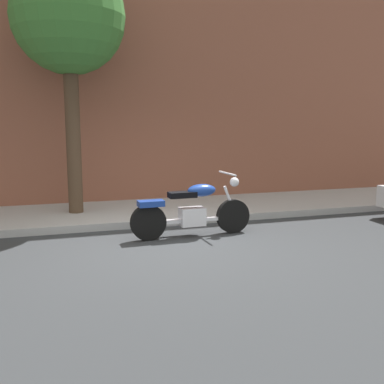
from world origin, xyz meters
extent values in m
plane|color=#303335|center=(0.00, 0.00, 0.00)|extent=(60.00, 60.00, 0.00)
cube|color=#AFAFAF|center=(0.00, 2.65, 0.07)|extent=(24.67, 2.46, 0.14)
cube|color=brown|center=(0.00, 4.13, 4.24)|extent=(24.67, 0.50, 8.48)
cylinder|color=black|center=(1.32, 0.58, 0.31)|extent=(0.62, 0.14, 0.62)
cylinder|color=black|center=(-0.26, 0.52, 0.31)|extent=(0.62, 0.14, 0.62)
cube|color=silver|center=(0.53, 0.55, 0.36)|extent=(0.45, 0.29, 0.32)
cube|color=silver|center=(0.53, 0.55, 0.29)|extent=(1.43, 0.13, 0.06)
ellipsoid|color=navy|center=(0.71, 0.56, 0.82)|extent=(0.53, 0.28, 0.22)
cube|color=black|center=(0.35, 0.54, 0.76)|extent=(0.49, 0.26, 0.10)
cube|color=navy|center=(-0.21, 0.52, 0.64)|extent=(0.45, 0.25, 0.10)
cylinder|color=silver|center=(1.26, 0.57, 0.59)|extent=(0.27, 0.06, 0.58)
cylinder|color=silver|center=(1.20, 0.57, 1.10)|extent=(0.06, 0.70, 0.04)
sphere|color=silver|center=(1.34, 0.58, 0.94)|extent=(0.17, 0.17, 0.17)
cylinder|color=silver|center=(0.27, 0.70, 0.26)|extent=(0.80, 0.12, 0.09)
cylinder|color=#4C3828|center=(-1.34, 2.69, 1.72)|extent=(0.30, 0.30, 3.44)
sphere|color=#3A7531|center=(-1.34, 2.69, 4.06)|extent=(2.24, 2.24, 2.24)
camera|label=1|loc=(-1.80, -6.74, 1.98)|focal=41.49mm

